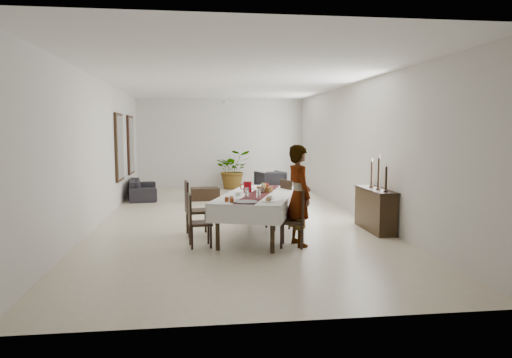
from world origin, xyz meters
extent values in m
cube|color=beige|center=(0.00, 0.00, 0.00)|extent=(6.00, 12.00, 0.00)
cube|color=white|center=(0.00, 0.00, 3.20)|extent=(6.00, 12.00, 0.02)
cube|color=silver|center=(0.00, 6.00, 1.60)|extent=(6.00, 0.02, 3.20)
cube|color=silver|center=(0.00, -6.00, 1.60)|extent=(6.00, 0.02, 3.20)
cube|color=silver|center=(-3.00, 0.00, 1.60)|extent=(0.02, 12.00, 3.20)
cube|color=silver|center=(3.00, 0.00, 1.60)|extent=(0.02, 12.00, 3.20)
cube|color=black|center=(0.36, -1.93, 0.79)|extent=(1.88, 2.82, 0.05)
cylinder|color=black|center=(-0.50, -2.94, 0.38)|extent=(0.10, 0.10, 0.76)
cylinder|color=black|center=(0.40, -3.25, 0.38)|extent=(0.10, 0.10, 0.76)
cylinder|color=black|center=(0.31, -0.60, 0.38)|extent=(0.10, 0.10, 0.76)
cylinder|color=black|center=(1.21, -0.91, 0.38)|extent=(0.10, 0.10, 0.76)
cube|color=white|center=(0.36, -1.93, 0.82)|extent=(2.12, 3.06, 0.01)
cube|color=white|center=(-0.24, -1.72, 0.66)|extent=(0.92, 2.65, 0.33)
cube|color=white|center=(0.96, -2.13, 0.66)|extent=(0.92, 2.65, 0.33)
cube|color=white|center=(-0.10, -3.25, 0.66)|extent=(1.21, 0.43, 0.33)
cube|color=silver|center=(0.81, -0.61, 0.66)|extent=(1.21, 0.43, 0.33)
cube|color=#5B1A1D|center=(0.36, -1.93, 0.83)|extent=(1.24, 2.69, 0.00)
cylinder|color=maroon|center=(0.15, -1.68, 0.93)|extent=(0.21, 0.21, 0.22)
torus|color=maroon|center=(0.06, -1.65, 0.93)|extent=(0.13, 0.06, 0.13)
cylinder|color=white|center=(0.25, -2.64, 0.92)|extent=(0.08, 0.08, 0.18)
cylinder|color=white|center=(0.06, -2.46, 0.92)|extent=(0.08, 0.08, 0.18)
cylinder|color=white|center=(0.42, -1.89, 0.92)|extent=(0.08, 0.08, 0.18)
cylinder|color=white|center=(0.45, -2.65, 0.86)|extent=(0.10, 0.10, 0.07)
cylinder|color=silver|center=(0.45, -2.65, 0.83)|extent=(0.16, 0.16, 0.01)
cylinder|color=silver|center=(-0.08, -2.18, 0.86)|extent=(0.10, 0.10, 0.07)
cylinder|color=silver|center=(-0.08, -2.18, 0.83)|extent=(0.16, 0.16, 0.01)
cylinder|color=white|center=(0.37, -2.97, 0.83)|extent=(0.26, 0.26, 0.02)
sphere|color=tan|center=(0.37, -2.97, 0.86)|extent=(0.10, 0.10, 0.10)
cylinder|color=white|center=(-0.22, -2.59, 0.83)|extent=(0.26, 0.26, 0.02)
cylinder|color=white|center=(0.22, -1.25, 0.83)|extent=(0.26, 0.26, 0.02)
cylinder|color=#424247|center=(-0.02, -3.00, 0.84)|extent=(0.39, 0.39, 0.02)
cylinder|color=#8B3A14|center=(-0.25, -2.96, 0.87)|extent=(0.07, 0.07, 0.08)
cylinder|color=maroon|center=(-0.33, -2.86, 0.87)|extent=(0.07, 0.07, 0.08)
cylinder|color=brown|center=(-0.25, -2.78, 0.87)|extent=(0.07, 0.07, 0.08)
cylinder|color=brown|center=(0.50, -1.69, 0.88)|extent=(0.33, 0.33, 0.11)
sphere|color=maroon|center=(0.53, -1.68, 0.96)|extent=(0.10, 0.10, 0.10)
sphere|color=#558427|center=(0.46, -1.64, 0.96)|extent=(0.09, 0.09, 0.09)
sphere|color=gold|center=(0.48, -1.74, 0.96)|extent=(0.09, 0.09, 0.09)
cube|color=black|center=(0.82, -2.86, 0.45)|extent=(0.53, 0.53, 0.05)
cylinder|color=black|center=(0.94, -3.08, 0.21)|extent=(0.05, 0.05, 0.43)
cylinder|color=black|center=(1.04, -2.74, 0.21)|extent=(0.05, 0.05, 0.43)
cylinder|color=black|center=(0.60, -2.98, 0.21)|extent=(0.05, 0.05, 0.43)
cylinder|color=black|center=(0.70, -2.65, 0.21)|extent=(0.05, 0.05, 0.43)
cube|color=black|center=(1.01, -2.92, 0.74)|extent=(0.15, 0.43, 0.55)
cube|color=black|center=(0.82, -1.34, 0.45)|extent=(0.55, 0.55, 0.05)
cylinder|color=black|center=(1.05, -1.45, 0.21)|extent=(0.06, 0.06, 0.43)
cylinder|color=black|center=(0.93, -1.12, 0.21)|extent=(0.06, 0.06, 0.43)
cylinder|color=black|center=(0.72, -1.57, 0.21)|extent=(0.06, 0.06, 0.43)
cylinder|color=black|center=(0.60, -1.24, 0.21)|extent=(0.06, 0.06, 0.43)
cube|color=black|center=(1.01, -1.28, 0.74)|extent=(0.18, 0.42, 0.55)
cube|color=black|center=(-0.79, -2.67, 0.42)|extent=(0.44, 0.44, 0.05)
cylinder|color=black|center=(-0.97, -2.53, 0.20)|extent=(0.04, 0.04, 0.40)
cylinder|color=black|center=(-0.94, -2.85, 0.20)|extent=(0.04, 0.04, 0.40)
cylinder|color=black|center=(-0.65, -2.49, 0.20)|extent=(0.04, 0.04, 0.40)
cylinder|color=black|center=(-0.61, -2.81, 0.20)|extent=(0.04, 0.04, 0.40)
cube|color=black|center=(-0.97, -2.69, 0.69)|extent=(0.08, 0.40, 0.51)
cube|color=black|center=(-0.84, -1.74, 0.47)|extent=(0.51, 0.51, 0.05)
cylinder|color=black|center=(-1.05, -1.58, 0.22)|extent=(0.05, 0.05, 0.45)
cylinder|color=black|center=(-1.00, -1.94, 0.22)|extent=(0.05, 0.05, 0.45)
cylinder|color=black|center=(-0.68, -1.53, 0.22)|extent=(0.05, 0.05, 0.45)
cylinder|color=black|center=(-0.64, -1.90, 0.22)|extent=(0.05, 0.05, 0.45)
cube|color=black|center=(-1.05, -1.76, 0.78)|extent=(0.10, 0.45, 0.58)
imported|color=gray|center=(0.95, -2.78, 0.90)|extent=(0.55, 0.73, 1.80)
cube|color=black|center=(2.78, -1.76, 0.42)|extent=(0.37, 1.39, 0.84)
cube|color=black|center=(2.78, -1.76, 0.85)|extent=(0.41, 1.45, 0.03)
cylinder|color=black|center=(2.78, -2.28, 0.88)|extent=(0.09, 0.09, 0.03)
cylinder|color=black|center=(2.78, -2.28, 1.12)|extent=(0.05, 0.05, 0.46)
cylinder|color=silver|center=(2.78, -2.28, 1.39)|extent=(0.03, 0.03, 0.07)
cylinder|color=black|center=(2.78, -1.90, 0.88)|extent=(0.09, 0.09, 0.03)
cylinder|color=black|center=(2.78, -1.90, 1.19)|extent=(0.05, 0.05, 0.60)
cylinder|color=beige|center=(2.78, -1.90, 1.53)|extent=(0.03, 0.03, 0.07)
cylinder|color=black|center=(2.78, -1.53, 0.88)|extent=(0.09, 0.09, 0.03)
cylinder|color=black|center=(2.78, -1.53, 1.15)|extent=(0.05, 0.05, 0.51)
cylinder|color=beige|center=(2.78, -1.53, 1.44)|extent=(0.03, 0.03, 0.07)
imported|color=#242226|center=(-2.50, 3.46, 0.29)|extent=(0.99, 2.06, 0.58)
imported|color=#272429|center=(1.49, 3.93, 0.38)|extent=(1.02, 1.04, 0.76)
cube|color=black|center=(-0.64, 2.86, 0.18)|extent=(0.87, 0.63, 0.36)
imported|color=#275120|center=(0.40, 5.41, 0.69)|extent=(1.31, 1.16, 1.38)
cube|color=black|center=(-2.96, 2.20, 1.60)|extent=(0.06, 1.05, 1.85)
cube|color=white|center=(-2.92, 2.20, 1.60)|extent=(0.01, 0.90, 1.70)
cube|color=black|center=(-2.96, 4.30, 1.60)|extent=(0.06, 1.05, 1.85)
cube|color=silver|center=(-2.92, 4.30, 1.60)|extent=(0.01, 0.90, 1.70)
cylinder|color=white|center=(0.00, 3.00, 3.10)|extent=(0.04, 0.04, 0.20)
cylinder|color=silver|center=(0.00, 3.00, 2.90)|extent=(0.16, 0.16, 0.08)
cube|color=silver|center=(0.00, 3.35, 2.90)|extent=(0.10, 0.55, 0.01)
cube|color=silver|center=(0.00, 2.65, 2.90)|extent=(0.10, 0.55, 0.01)
cube|color=silver|center=(0.35, 3.00, 2.90)|extent=(0.55, 0.10, 0.01)
cube|color=silver|center=(-0.35, 3.00, 2.90)|extent=(0.55, 0.10, 0.01)
camera|label=1|loc=(-0.80, -10.64, 2.04)|focal=32.00mm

